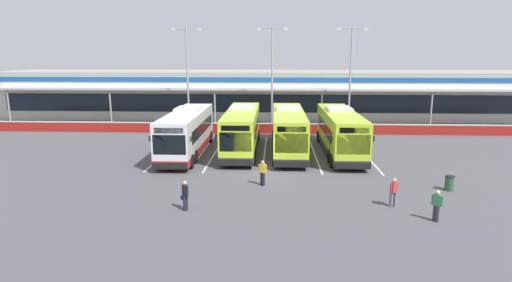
{
  "coord_description": "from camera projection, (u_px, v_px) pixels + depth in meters",
  "views": [
    {
      "loc": [
        0.91,
        -28.15,
        8.19
      ],
      "look_at": [
        -0.6,
        3.0,
        1.6
      ],
      "focal_mm": 28.88,
      "sensor_mm": 36.0,
      "label": 1
    }
  ],
  "objects": [
    {
      "name": "lamp_post_west",
      "position": [
        187.0,
        72.0,
        44.53
      ],
      "size": [
        3.24,
        0.28,
        11.0
      ],
      "color": "#9E9EA3",
      "rests_on": "ground"
    },
    {
      "name": "ground_plane",
      "position": [
        262.0,
        172.0,
        29.24
      ],
      "size": [
        200.0,
        200.0,
        0.0
      ],
      "primitive_type": "plane",
      "color": "#4C4C51"
    },
    {
      "name": "litter_bin",
      "position": [
        449.0,
        183.0,
        25.16
      ],
      "size": [
        0.54,
        0.54,
        0.93
      ],
      "color": "#2D5133",
      "rests_on": "ground"
    },
    {
      "name": "pedestrian_with_handbag",
      "position": [
        185.0,
        195.0,
        21.93
      ],
      "size": [
        0.53,
        0.6,
        1.62
      ],
      "color": "black",
      "rests_on": "ground"
    },
    {
      "name": "coach_bus_right_centre",
      "position": [
        340.0,
        132.0,
        34.42
      ],
      "size": [
        2.99,
        12.17,
        3.78
      ],
      "color": "#B7DB2D",
      "rests_on": "ground"
    },
    {
      "name": "bay_stripe_mid_west",
      "position": [
        265.0,
        152.0,
        35.1
      ],
      "size": [
        0.14,
        13.0,
        0.01
      ],
      "primitive_type": "cube",
      "color": "silver",
      "rests_on": "ground"
    },
    {
      "name": "red_barrier_wall",
      "position": [
        267.0,
        128.0,
        43.3
      ],
      "size": [
        60.0,
        0.4,
        1.1
      ],
      "color": "maroon",
      "rests_on": "ground"
    },
    {
      "name": "bay_stripe_far_west",
      "position": [
        168.0,
        151.0,
        35.5
      ],
      "size": [
        0.14,
        13.0,
        0.01
      ],
      "primitive_type": "cube",
      "color": "silver",
      "rests_on": "ground"
    },
    {
      "name": "bay_stripe_centre",
      "position": [
        314.0,
        153.0,
        34.91
      ],
      "size": [
        0.14,
        13.0,
        0.01
      ],
      "primitive_type": "cube",
      "color": "silver",
      "rests_on": "ground"
    },
    {
      "name": "terminal_building",
      "position": [
        269.0,
        94.0,
        54.91
      ],
      "size": [
        70.0,
        13.0,
        6.0
      ],
      "color": "beige",
      "rests_on": "ground"
    },
    {
      "name": "pedestrian_child",
      "position": [
        437.0,
        205.0,
        20.43
      ],
      "size": [
        0.48,
        0.42,
        1.62
      ],
      "color": "#33333D",
      "rests_on": "ground"
    },
    {
      "name": "pedestrian_near_bin",
      "position": [
        394.0,
        191.0,
        22.39
      ],
      "size": [
        0.5,
        0.37,
        1.62
      ],
      "color": "slate",
      "rests_on": "ground"
    },
    {
      "name": "coach_bus_centre",
      "position": [
        288.0,
        131.0,
        34.87
      ],
      "size": [
        2.99,
        12.17,
        3.78
      ],
      "color": "#B7DB2D",
      "rests_on": "ground"
    },
    {
      "name": "coach_bus_left_centre",
      "position": [
        242.0,
        130.0,
        35.26
      ],
      "size": [
        2.99,
        12.17,
        3.78
      ],
      "color": "#B7DB2D",
      "rests_on": "ground"
    },
    {
      "name": "bay_stripe_west",
      "position": [
        216.0,
        152.0,
        35.3
      ],
      "size": [
        0.14,
        13.0,
        0.01
      ],
      "primitive_type": "cube",
      "color": "silver",
      "rests_on": "ground"
    },
    {
      "name": "lamp_post_centre",
      "position": [
        272.0,
        72.0,
        43.66
      ],
      "size": [
        3.24,
        0.28,
        11.0
      ],
      "color": "#9E9EA3",
      "rests_on": "ground"
    },
    {
      "name": "bay_stripe_mid_east",
      "position": [
        364.0,
        153.0,
        34.71
      ],
      "size": [
        0.14,
        13.0,
        0.01
      ],
      "primitive_type": "cube",
      "color": "silver",
      "rests_on": "ground"
    },
    {
      "name": "pedestrian_in_dark_coat",
      "position": [
        263.0,
        172.0,
        26.09
      ],
      "size": [
        0.53,
        0.39,
        1.62
      ],
      "color": "black",
      "rests_on": "ground"
    },
    {
      "name": "coach_bus_leftmost",
      "position": [
        187.0,
        132.0,
        34.36
      ],
      "size": [
        2.99,
        12.17,
        3.78
      ],
      "color": "silver",
      "rests_on": "ground"
    },
    {
      "name": "lamp_post_east",
      "position": [
        350.0,
        72.0,
        44.04
      ],
      "size": [
        3.24,
        0.28,
        11.0
      ],
      "color": "#9E9EA3",
      "rests_on": "ground"
    }
  ]
}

